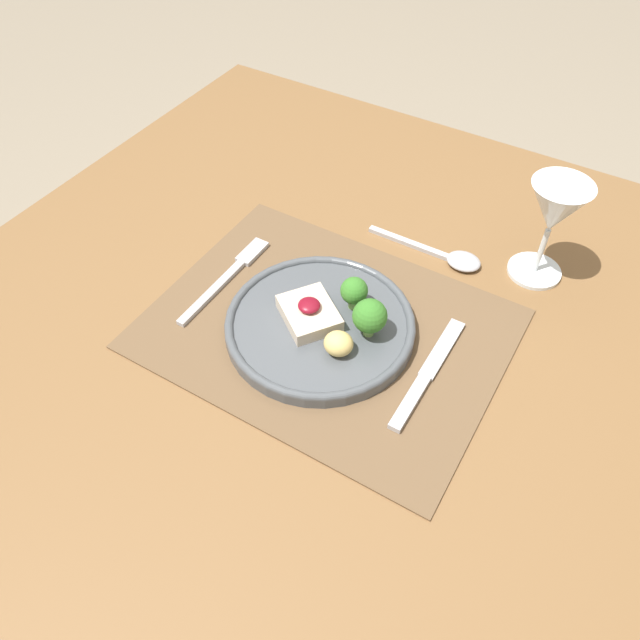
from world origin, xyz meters
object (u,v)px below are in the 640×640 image
(fork, at_px, (230,274))
(knife, at_px, (424,379))
(spoon, at_px, (451,257))
(wine_glass_near, at_px, (554,213))
(dinner_plate, at_px, (323,323))

(fork, bearing_deg, knife, -6.25)
(fork, distance_m, knife, 0.32)
(spoon, height_order, wine_glass_near, wine_glass_near)
(dinner_plate, relative_size, fork, 1.29)
(dinner_plate, relative_size, spoon, 1.40)
(dinner_plate, xyz_separation_m, wine_glass_near, (0.21, 0.26, 0.09))
(fork, distance_m, spoon, 0.33)
(knife, distance_m, spoon, 0.24)
(knife, bearing_deg, spoon, 104.57)
(fork, relative_size, wine_glass_near, 1.27)
(knife, bearing_deg, dinner_plate, 177.13)
(dinner_plate, distance_m, wine_glass_near, 0.34)
(dinner_plate, bearing_deg, spoon, 67.37)
(fork, bearing_deg, wine_glass_near, 31.14)
(spoon, distance_m, wine_glass_near, 0.16)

